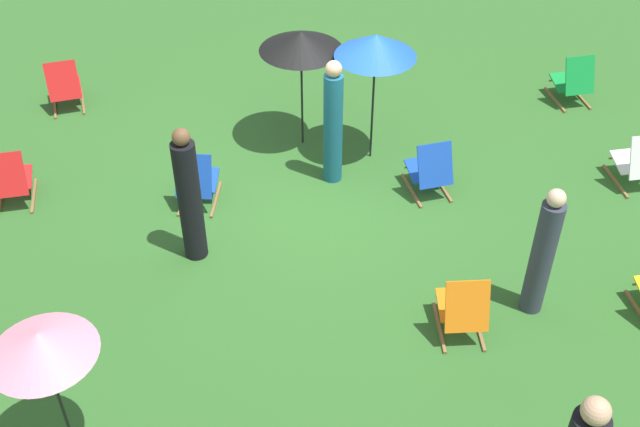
{
  "coord_description": "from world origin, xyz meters",
  "views": [
    {
      "loc": [
        0.17,
        8.62,
        6.65
      ],
      "look_at": [
        0.0,
        1.2,
        0.5
      ],
      "focal_mm": 43.82,
      "sensor_mm": 36.0,
      "label": 1
    }
  ],
  "objects_px": {
    "deckchair_1": "(638,162)",
    "deckchair_3": "(463,308)",
    "umbrella_2": "(301,41)",
    "deckchair_6": "(573,81)",
    "person_0": "(333,124)",
    "umbrella_0": "(40,344)",
    "umbrella_1": "(376,46)",
    "deckchair_10": "(430,170)",
    "person_2": "(189,198)",
    "deckchair_2": "(197,181)",
    "deckchair_5": "(10,180)",
    "person_1": "(543,254)",
    "deckchair_4": "(64,87)"
  },
  "relations": [
    {
      "from": "person_1",
      "to": "person_2",
      "type": "distance_m",
      "value": 4.11
    },
    {
      "from": "person_1",
      "to": "deckchair_1",
      "type": "bearing_deg",
      "value": -34.52
    },
    {
      "from": "umbrella_1",
      "to": "person_0",
      "type": "height_order",
      "value": "umbrella_1"
    },
    {
      "from": "deckchair_6",
      "to": "umbrella_2",
      "type": "distance_m",
      "value": 4.63
    },
    {
      "from": "deckchair_1",
      "to": "deckchair_3",
      "type": "relative_size",
      "value": 1.0
    },
    {
      "from": "deckchair_3",
      "to": "umbrella_2",
      "type": "relative_size",
      "value": 0.46
    },
    {
      "from": "umbrella_1",
      "to": "deckchair_6",
      "type": "bearing_deg",
      "value": -156.48
    },
    {
      "from": "deckchair_6",
      "to": "person_1",
      "type": "xyz_separation_m",
      "value": [
        1.68,
        4.52,
        0.46
      ]
    },
    {
      "from": "deckchair_10",
      "to": "person_2",
      "type": "xyz_separation_m",
      "value": [
        3.07,
        1.19,
        0.52
      ]
    },
    {
      "from": "deckchair_6",
      "to": "umbrella_0",
      "type": "xyz_separation_m",
      "value": [
        6.51,
        6.42,
        1.29
      ]
    },
    {
      "from": "deckchair_1",
      "to": "umbrella_0",
      "type": "distance_m",
      "value": 8.11
    },
    {
      "from": "umbrella_1",
      "to": "umbrella_2",
      "type": "xyz_separation_m",
      "value": [
        0.99,
        -0.38,
        -0.11
      ]
    },
    {
      "from": "umbrella_0",
      "to": "umbrella_1",
      "type": "xyz_separation_m",
      "value": [
        -3.19,
        -4.97,
        0.12
      ]
    },
    {
      "from": "umbrella_0",
      "to": "person_1",
      "type": "distance_m",
      "value": 5.26
    },
    {
      "from": "person_2",
      "to": "person_0",
      "type": "bearing_deg",
      "value": -2.99
    },
    {
      "from": "deckchair_4",
      "to": "person_1",
      "type": "distance_m",
      "value": 7.83
    },
    {
      "from": "umbrella_1",
      "to": "person_0",
      "type": "relative_size",
      "value": 1.05
    },
    {
      "from": "deckchair_1",
      "to": "deckchair_2",
      "type": "distance_m",
      "value": 6.03
    },
    {
      "from": "umbrella_2",
      "to": "deckchair_6",
      "type": "bearing_deg",
      "value": -166.08
    },
    {
      "from": "person_2",
      "to": "deckchair_5",
      "type": "bearing_deg",
      "value": 112.47
    },
    {
      "from": "deckchair_1",
      "to": "person_0",
      "type": "xyz_separation_m",
      "value": [
        4.19,
        -0.22,
        0.53
      ]
    },
    {
      "from": "deckchair_2",
      "to": "deckchair_5",
      "type": "distance_m",
      "value": 2.49
    },
    {
      "from": "deckchair_5",
      "to": "deckchair_6",
      "type": "distance_m",
      "value": 8.56
    },
    {
      "from": "deckchair_2",
      "to": "deckchair_10",
      "type": "distance_m",
      "value": 3.14
    },
    {
      "from": "deckchair_5",
      "to": "person_2",
      "type": "distance_m",
      "value": 2.83
    },
    {
      "from": "deckchair_1",
      "to": "deckchair_3",
      "type": "xyz_separation_m",
      "value": [
        2.86,
        2.69,
        0.0
      ]
    },
    {
      "from": "deckchair_2",
      "to": "person_1",
      "type": "height_order",
      "value": "person_1"
    },
    {
      "from": "deckchair_6",
      "to": "person_2",
      "type": "height_order",
      "value": "person_2"
    },
    {
      "from": "umbrella_1",
      "to": "person_1",
      "type": "relative_size",
      "value": 1.13
    },
    {
      "from": "deckchair_3",
      "to": "umbrella_0",
      "type": "bearing_deg",
      "value": 19.33
    },
    {
      "from": "deckchair_2",
      "to": "deckchair_10",
      "type": "relative_size",
      "value": 0.98
    },
    {
      "from": "deckchair_1",
      "to": "umbrella_1",
      "type": "relative_size",
      "value": 0.43
    },
    {
      "from": "deckchair_4",
      "to": "umbrella_2",
      "type": "bearing_deg",
      "value": 148.06
    },
    {
      "from": "deckchair_6",
      "to": "person_0",
      "type": "relative_size",
      "value": 0.45
    },
    {
      "from": "deckchair_3",
      "to": "person_1",
      "type": "height_order",
      "value": "person_1"
    },
    {
      "from": "deckchair_10",
      "to": "umbrella_1",
      "type": "bearing_deg",
      "value": -63.68
    },
    {
      "from": "deckchair_2",
      "to": "deckchair_3",
      "type": "height_order",
      "value": "same"
    },
    {
      "from": "deckchair_2",
      "to": "umbrella_0",
      "type": "distance_m",
      "value": 4.21
    },
    {
      "from": "deckchair_5",
      "to": "umbrella_1",
      "type": "height_order",
      "value": "umbrella_1"
    },
    {
      "from": "deckchair_1",
      "to": "person_0",
      "type": "distance_m",
      "value": 4.23
    },
    {
      "from": "person_0",
      "to": "deckchair_3",
      "type": "bearing_deg",
      "value": -118.57
    },
    {
      "from": "deckchair_10",
      "to": "umbrella_0",
      "type": "bearing_deg",
      "value": 32.38
    },
    {
      "from": "umbrella_1",
      "to": "deckchair_5",
      "type": "bearing_deg",
      "value": 11.04
    },
    {
      "from": "deckchair_5",
      "to": "person_0",
      "type": "xyz_separation_m",
      "value": [
        -4.31,
        -0.43,
        0.53
      ]
    },
    {
      "from": "deckchair_1",
      "to": "deckchair_5",
      "type": "distance_m",
      "value": 8.51
    },
    {
      "from": "deckchair_1",
      "to": "person_2",
      "type": "distance_m",
      "value": 6.12
    },
    {
      "from": "umbrella_2",
      "to": "person_1",
      "type": "xyz_separation_m",
      "value": [
        -2.63,
        3.45,
        -0.84
      ]
    },
    {
      "from": "umbrella_1",
      "to": "person_2",
      "type": "height_order",
      "value": "umbrella_1"
    },
    {
      "from": "deckchair_6",
      "to": "deckchair_10",
      "type": "relative_size",
      "value": 0.98
    },
    {
      "from": "umbrella_0",
      "to": "umbrella_1",
      "type": "height_order",
      "value": "umbrella_1"
    }
  ]
}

